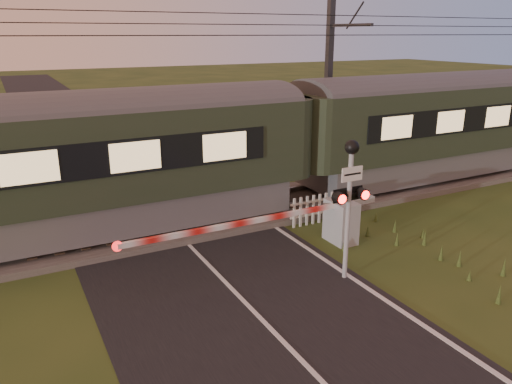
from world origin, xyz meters
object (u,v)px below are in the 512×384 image
train (294,141)px  picket_fence (325,207)px  catenary_mast (329,82)px  boom_gate (331,221)px  crossing_signal (350,186)px

train → picket_fence: train is taller
catenary_mast → train: bearing=-142.7°
boom_gate → crossing_signal: (-0.89, -1.82, 1.63)m
picket_fence → boom_gate: bearing=-120.2°
train → crossing_signal: train is taller
catenary_mast → picket_fence: bearing=-125.2°
crossing_signal → catenary_mast: size_ratio=0.46×
train → boom_gate: bearing=-104.0°
boom_gate → train: bearing=76.0°
picket_fence → catenary_mast: size_ratio=0.34×
picket_fence → catenary_mast: bearing=54.8°
crossing_signal → boom_gate: bearing=63.9°
catenary_mast → boom_gate: bearing=-124.0°
train → catenary_mast: (2.93, 2.23, 1.58)m
picket_fence → catenary_mast: catenary_mast is taller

